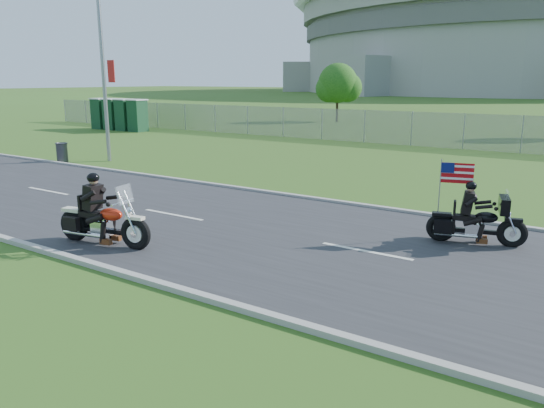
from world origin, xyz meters
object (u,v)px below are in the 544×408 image
Objects in this scene: porta_toilet_a at (138,116)px; porta_toilet_d at (101,114)px; streetlight at (105,39)px; motorcycle_lead at (102,223)px; motorcycle_follow at (476,223)px; porta_toilet_b at (125,115)px; porta_toilet_c at (113,115)px; trash_can at (62,153)px.

porta_toilet_d is at bearing 180.00° from porta_toilet_a.
streetlight reaches higher than motorcycle_lead.
motorcycle_follow is at bearing -28.26° from porta_toilet_a.
streetlight is 3.85× the size of motorcycle_lead.
motorcycle_follow is (7.33, 4.94, -0.03)m from motorcycle_lead.
porta_toilet_b is 1.03× the size of motorcycle_follow.
porta_toilet_c is 0.88× the size of motorcycle_lead.
porta_toilet_c is 1.03× the size of motorcycle_follow.
streetlight is 14.86m from motorcycle_lead.
streetlight is at bearing 46.97° from trash_can.
porta_toilet_b is 29.67m from motorcycle_lead.
porta_toilet_d is at bearing 139.68° from motorcycle_follow.
porta_toilet_a is 15.08m from trash_can.
motorcycle_lead is at bearing -40.46° from porta_toilet_c.
porta_toilet_a and porta_toilet_c have the same top height.
porta_toilet_b is at bearing 0.00° from porta_toilet_d.
streetlight is at bearing -43.35° from porta_toilet_b.
porta_toilet_c is 16.80m from trash_can.
motorcycle_lead is 1.16× the size of motorcycle_follow.
trash_can is at bearing 137.89° from motorcycle_lead.
streetlight is at bearing 128.54° from motorcycle_lead.
porta_toilet_d is at bearing 180.00° from porta_toilet_b.
porta_toilet_c is at bearing 0.00° from porta_toilet_d.
porta_toilet_b reaches higher than motorcycle_follow.
porta_toilet_d is (-4.20, 0.00, 0.00)m from porta_toilet_a.
porta_toilet_c reaches higher than trash_can.
porta_toilet_a is at bearing 132.91° from streetlight.
porta_toilet_c is 1.00× the size of porta_toilet_d.
porta_toilet_a is 1.00× the size of porta_toilet_c.
porta_toilet_a is at bearing 136.46° from motorcycle_follow.
streetlight reaches higher than porta_toilet_c.
motorcycle_follow is (30.70, -15.00, -0.62)m from porta_toilet_c.
motorcycle_lead is at bearing -161.32° from motorcycle_follow.
porta_toilet_a is at bearing 0.00° from porta_toilet_c.
porta_toilet_b is 15.90m from trash_can.
porta_toilet_d is 0.88× the size of motorcycle_lead.
streetlight is 17.34m from porta_toilet_c.
motorcycle_lead is (20.57, -19.93, -0.60)m from porta_toilet_a.
porta_toilet_d is 17.77m from trash_can.
streetlight is at bearing -37.17° from porta_toilet_d.
motorcycle_follow is 19.62m from trash_can.
porta_toilet_a is 0.88× the size of motorcycle_lead.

